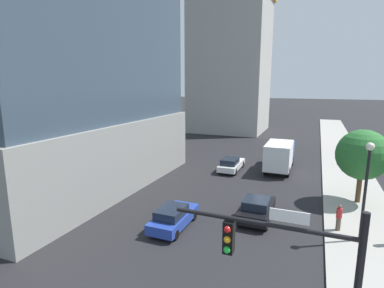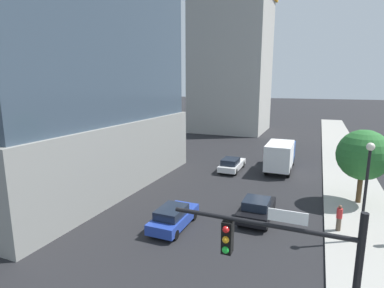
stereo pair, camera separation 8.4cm
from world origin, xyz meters
TOP-DOWN VIEW (x-y plane):
  - sidewalk at (8.85, 20.00)m, footprint 4.70×120.00m
  - construction_building at (-10.21, 54.07)m, footprint 14.15×13.74m
  - traffic_light_pole at (5.16, 4.90)m, footprint 5.48×0.48m
  - street_lamp at (8.35, 14.96)m, footprint 0.44×0.44m
  - street_tree at (8.90, 21.46)m, footprint 3.74×3.74m
  - car_blue at (-2.38, 12.58)m, footprint 1.79×4.23m
  - car_black at (2.28, 15.82)m, footprint 1.93×4.19m
  - car_white at (-2.38, 26.52)m, footprint 1.83×4.69m
  - box_truck at (2.28, 28.61)m, footprint 2.45×7.04m
  - pedestrian_red_shirt at (7.26, 15.85)m, footprint 0.34×0.34m

SIDE VIEW (x-z plane):
  - sidewalk at x=8.85m, z-range 0.00..0.15m
  - car_blue at x=-2.38m, z-range -0.01..1.42m
  - car_white at x=-2.38m, z-range -0.01..1.42m
  - car_black at x=2.28m, z-range -0.01..1.50m
  - pedestrian_red_shirt at x=7.26m, z-range 0.16..1.80m
  - box_truck at x=2.28m, z-range 0.20..3.29m
  - street_tree at x=8.90m, z-range 1.05..6.61m
  - traffic_light_pole at x=5.16m, z-range 1.07..6.64m
  - street_lamp at x=8.35m, z-range 1.04..6.77m
  - construction_building at x=-10.21m, z-range -2.15..32.36m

